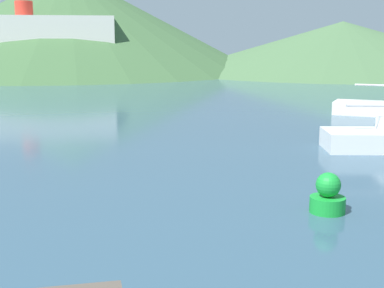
{
  "coord_description": "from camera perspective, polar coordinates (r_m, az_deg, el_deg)",
  "views": [
    {
      "loc": [
        -1.26,
        0.36,
        3.8
      ],
      "look_at": [
        -0.64,
        14.0,
        1.2
      ],
      "focal_mm": 50.0,
      "sensor_mm": 36.0,
      "label": 1
    }
  ],
  "objects": [
    {
      "name": "ferry_distant",
      "position": [
        61.19,
        -17.26,
        9.46
      ],
      "size": [
        27.73,
        10.04,
        8.14
      ],
      "rotation": [
        0.0,
        0.0,
        0.09
      ],
      "color": "red",
      "rests_on": "ground_plane"
    },
    {
      "name": "buoy_marker",
      "position": [
        12.53,
        14.28,
        -5.4
      ],
      "size": [
        0.8,
        0.8,
        0.93
      ],
      "color": "green",
      "rests_on": "ground_plane"
    },
    {
      "name": "hill_west",
      "position": [
        74.69,
        -13.0,
        12.61
      ],
      "size": [
        50.78,
        50.78,
        13.08
      ],
      "color": "#3D6038",
      "rests_on": "ground_plane"
    },
    {
      "name": "hill_central",
      "position": [
        73.34,
        15.71,
        9.95
      ],
      "size": [
        44.48,
        44.48,
        6.49
      ],
      "color": "#476B42",
      "rests_on": "ground_plane"
    }
  ]
}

